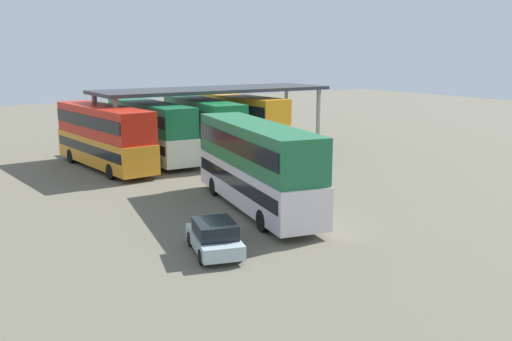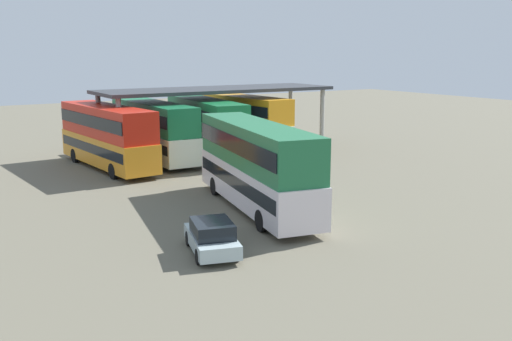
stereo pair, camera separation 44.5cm
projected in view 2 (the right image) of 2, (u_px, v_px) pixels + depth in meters
name	position (u px, v px, depth m)	size (l,w,h in m)	color
ground_plane	(286.00, 222.00, 27.28)	(140.00, 140.00, 0.00)	#645F4F
double_decker_main	(256.00, 163.00, 29.08)	(4.59, 11.78, 4.35)	silver
parked_hatchback	(212.00, 237.00, 22.99)	(2.54, 3.93, 1.35)	#ABBFC3
double_decker_near_canopy	(107.00, 134.00, 39.35)	(3.38, 11.24, 4.25)	orange
double_decker_mid_row	(153.00, 128.00, 42.56)	(2.60, 11.61, 4.22)	silver
double_decker_far_right	(205.00, 125.00, 43.75)	(3.88, 11.82, 4.33)	silver
double_decker_end_of_row	(245.00, 120.00, 47.67)	(3.13, 10.21, 4.27)	white
depot_canopy	(217.00, 93.00, 44.42)	(18.19, 5.72, 5.09)	#33353A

